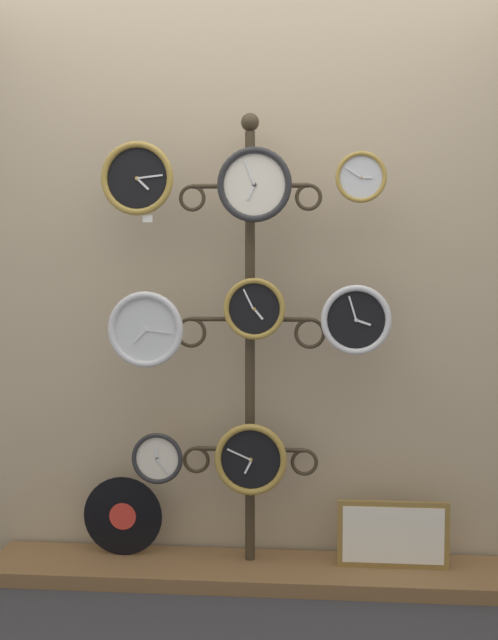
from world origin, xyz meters
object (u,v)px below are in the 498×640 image
Objects in this scene: display_stand at (250,400)px; clock_bottom_left at (158,458)px; clock_top_left at (137,178)px; clock_top_center at (254,185)px; picture_frame at (393,535)px; clock_middle_center at (254,309)px; clock_bottom_center at (251,459)px; clock_middle_left at (146,329)px; clock_middle_right at (356,320)px; vinyl_record at (123,516)px; clock_top_right at (361,177)px.

display_stand is 0.45m from clock_bottom_left.
clock_top_center is at bearing -0.15° from clock_top_left.
clock_middle_center is at bearing -176.94° from picture_frame.
clock_top_left is 1.00× the size of clock_bottom_center.
clock_bottom_center is at bearing 2.15° from clock_middle_left.
display_stand is 6.85× the size of clock_middle_right.
picture_frame is (0.59, 0.04, -0.31)m from clock_bottom_center.
vinyl_record is (-0.56, 0.08, -0.28)m from clock_bottom_center.
clock_bottom_center is (-0.01, -0.00, -0.62)m from clock_middle_center.
clock_top_left reaches higher than clock_top_center.
display_stand is 0.89m from clock_top_center.
clock_top_left is at bearing -178.88° from clock_middle_right.
clock_top_left reaches higher than clock_middle_left.
clock_bottom_left is 0.34m from vinyl_record.
clock_top_center is 1.06× the size of clock_middle_right.
clock_top_right is 0.59× the size of vinyl_record.
clock_top_right is 0.72× the size of clock_middle_right.
clock_middle_right is 1.31m from vinyl_record.
clock_top_center is (0.03, -0.10, 0.88)m from display_stand.
clock_bottom_left is (-0.40, 0.02, -1.12)m from clock_top_center.
clock_middle_left is at bearing -167.25° from clock_bottom_left.
clock_bottom_left is 0.72× the size of clock_bottom_center.
clock_middle_left is at bearing -177.11° from picture_frame.
vinyl_record is (-0.10, 0.10, -1.43)m from clock_top_left.
clock_bottom_center is (0.46, 0.02, -1.15)m from clock_top_left.
clock_top_center is 0.65× the size of picture_frame.
clock_top_left reaches higher than picture_frame.
picture_frame is at bearing 3.21° from clock_top_left.
display_stand is 6.46× the size of clock_bottom_center.
clock_middle_right is 0.91m from picture_frame.
clock_middle_left is at bearing -177.32° from clock_middle_center.
clock_top_right is at bearing 0.31° from clock_bottom_center.
clock_top_center is 0.42m from clock_top_right.
display_stand is 6.49× the size of clock_top_left.
clock_middle_right is at bearing -165.75° from picture_frame.
vinyl_record is (-0.98, 0.08, -0.86)m from clock_middle_right.
clock_top_left reaches higher than clock_bottom_center.
clock_middle_left is at bearing -167.08° from display_stand.
clock_top_left is 0.90m from clock_top_right.
clock_middle_right reaches higher than vinyl_record.
picture_frame is (0.60, -0.05, -0.55)m from display_stand.
clock_top_right is at bearing -9.87° from display_stand.
display_stand reaches higher than clock_bottom_center.
clock_middle_left is at bearing -36.05° from vinyl_record.
clock_middle_right is 0.82× the size of vinyl_record.
clock_bottom_center reaches higher than picture_frame.
clock_bottom_center is at bearing 124.39° from clock_top_center.
clock_top_center is 1.47× the size of clock_top_right.
clock_middle_right is at bearing -149.42° from clock_top_right.
clock_top_left is at bearing 179.85° from clock_top_center.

